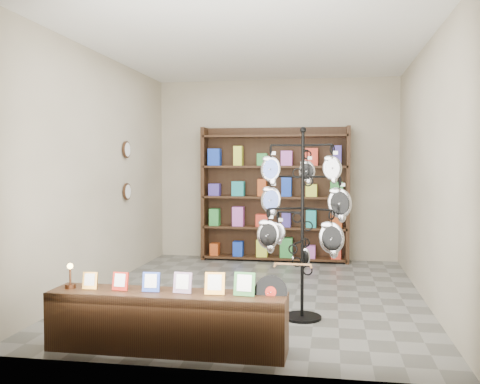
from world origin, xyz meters
name	(u,v)px	position (x,y,z in m)	size (l,w,h in m)	color
ground	(255,293)	(0.00, 0.00, 0.00)	(5.00, 5.00, 0.00)	slate
room_envelope	(255,143)	(0.00, 0.00, 1.85)	(5.00, 5.00, 5.00)	#BCB097
display_tree	(303,209)	(0.63, -0.98, 1.14)	(1.01, 0.91, 1.97)	black
front_shelf	(167,321)	(-0.45, -2.13, 0.25)	(2.05, 0.43, 0.72)	black
back_shelving	(275,198)	(0.00, 2.30, 1.03)	(2.42, 0.36, 2.20)	black
wall_clocks	(127,171)	(-1.97, 0.80, 1.50)	(0.03, 0.24, 0.84)	black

